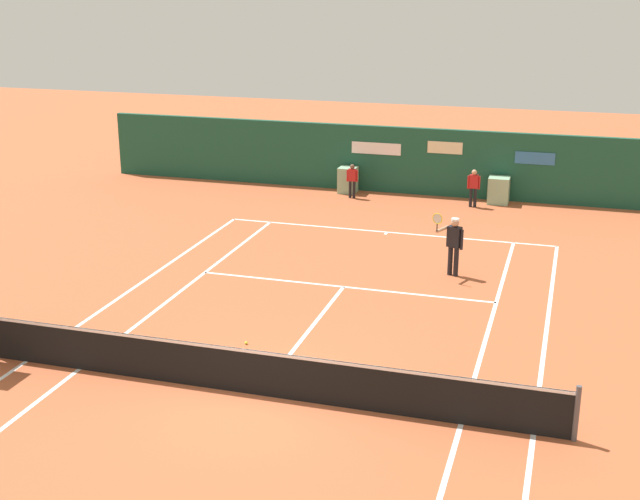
% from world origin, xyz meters
% --- Properties ---
extents(ground_plane, '(80.00, 80.00, 0.01)m').
position_xyz_m(ground_plane, '(-0.00, 0.58, 0.00)').
color(ground_plane, '#B25633').
extents(tennis_net, '(12.10, 0.10, 1.07)m').
position_xyz_m(tennis_net, '(0.00, 0.00, 0.51)').
color(tennis_net, '#4C4C51').
rests_on(tennis_net, ground_plane).
extents(sponsor_back_wall, '(25.00, 1.02, 2.51)m').
position_xyz_m(sponsor_back_wall, '(0.03, 16.97, 1.21)').
color(sponsor_back_wall, '#194C38').
rests_on(sponsor_back_wall, ground_plane).
extents(player_on_baseline, '(0.82, 0.66, 1.86)m').
position_xyz_m(player_on_baseline, '(2.62, 8.13, 0.99)').
color(player_on_baseline, black).
rests_on(player_on_baseline, ground_plane).
extents(ball_kid_right_post, '(0.45, 0.20, 1.36)m').
position_xyz_m(ball_kid_right_post, '(2.23, 15.68, 0.78)').
color(ball_kid_right_post, black).
rests_on(ball_kid_right_post, ground_plane).
extents(ball_kid_centre_post, '(0.43, 0.18, 1.27)m').
position_xyz_m(ball_kid_centre_post, '(-2.22, 15.68, 0.73)').
color(ball_kid_centre_post, black).
rests_on(ball_kid_centre_post, ground_plane).
extents(tennis_ball_mid_court, '(0.07, 0.07, 0.07)m').
position_xyz_m(tennis_ball_mid_court, '(-1.11, 2.19, 0.03)').
color(tennis_ball_mid_court, '#CCE033').
rests_on(tennis_ball_mid_court, ground_plane).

